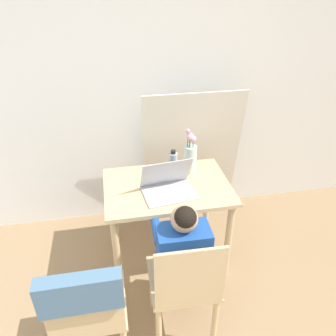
{
  "coord_description": "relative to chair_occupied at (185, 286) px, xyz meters",
  "views": [
    {
      "loc": [
        -0.27,
        -0.4,
        2.04
      ],
      "look_at": [
        0.09,
        1.48,
        0.9
      ],
      "focal_mm": 35.0,
      "sensor_mm": 36.0,
      "label": 1
    }
  ],
  "objects": [
    {
      "name": "chair_spare",
      "position": [
        -0.55,
        -0.13,
        0.14
      ],
      "size": [
        0.4,
        0.43,
        0.88
      ],
      "rotation": [
        0.0,
        0.0,
        3.14
      ],
      "color": "#D6B784",
      "rests_on": "ground_plane"
    },
    {
      "name": "water_bottle",
      "position": [
        0.08,
        0.74,
        0.38
      ],
      "size": [
        0.06,
        0.06,
        0.25
      ],
      "color": "silver",
      "rests_on": "dining_table"
    },
    {
      "name": "cardboard_panel",
      "position": [
        0.34,
        1.22,
        0.16
      ],
      "size": [
        0.87,
        0.19,
        1.24
      ],
      "color": "silver",
      "rests_on": "ground_plane"
    },
    {
      "name": "chair_occupied",
      "position": [
        0.0,
        0.0,
        0.0
      ],
      "size": [
        0.41,
        0.41,
        0.87
      ],
      "rotation": [
        0.0,
        0.0,
        3.11
      ],
      "color": "#D6B784",
      "rests_on": "ground_plane"
    },
    {
      "name": "dining_table",
      "position": [
        0.02,
        0.68,
        0.14
      ],
      "size": [
        0.91,
        0.64,
        0.72
      ],
      "color": "#D6B784",
      "rests_on": "ground_plane"
    },
    {
      "name": "person_seated",
      "position": [
        0.0,
        0.12,
        0.16
      ],
      "size": [
        0.32,
        0.43,
        0.99
      ],
      "rotation": [
        0.0,
        0.0,
        3.11
      ],
      "color": "#1E4C9E",
      "rests_on": "ground_plane"
    },
    {
      "name": "laptop",
      "position": [
        0.02,
        0.61,
        0.31
      ],
      "size": [
        0.39,
        0.3,
        0.24
      ],
      "rotation": [
        0.0,
        0.0,
        0.12
      ],
      "color": "#B2B2B7",
      "rests_on": "dining_table"
    },
    {
      "name": "wall_back",
      "position": [
        -0.07,
        1.37,
        0.79
      ],
      "size": [
        6.4,
        0.05,
        2.5
      ],
      "color": "white",
      "rests_on": "ground_plane"
    },
    {
      "name": "flower_vase",
      "position": [
        0.23,
        0.84,
        0.4
      ],
      "size": [
        0.1,
        0.1,
        0.36
      ],
      "color": "silver",
      "rests_on": "dining_table"
    }
  ]
}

